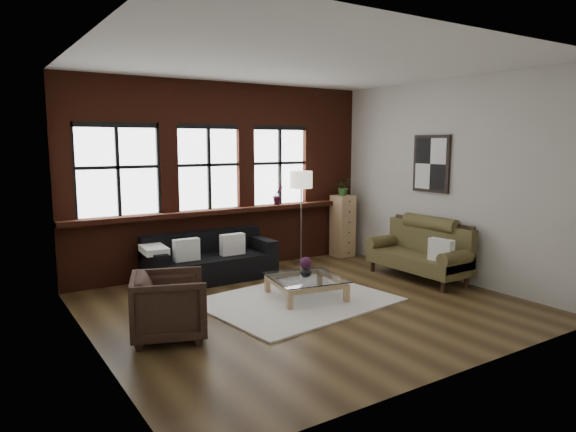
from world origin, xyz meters
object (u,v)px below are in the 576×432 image
coffee_table (306,288)px  drawer_chest (343,226)px  vase (306,271)px  floor_lamp (301,214)px  vintage_settee (418,250)px  dark_sofa (210,257)px  armchair (169,306)px

coffee_table → drawer_chest: bearing=40.7°
vase → drawer_chest: bearing=40.7°
floor_lamp → vintage_settee: bearing=-62.0°
dark_sofa → coffee_table: dark_sofa is taller
vintage_settee → armchair: vintage_settee is taller
coffee_table → drawer_chest: drawer_chest is taller
vase → floor_lamp: bearing=57.5°
vintage_settee → floor_lamp: 2.18m
armchair → vase: size_ratio=4.93×
armchair → drawer_chest: bearing=-43.1°
dark_sofa → vintage_settee: vintage_settee is taller
armchair → floor_lamp: 3.94m
vintage_settee → drawer_chest: bearing=88.6°
drawer_chest → floor_lamp: 1.10m
dark_sofa → armchair: 2.47m
dark_sofa → vase: bearing=-66.4°
armchair → drawer_chest: 4.87m
vintage_settee → vase: 2.13m
vintage_settee → vase: bearing=176.9°
coffee_table → vase: vase is taller
dark_sofa → drawer_chest: (2.89, 0.22, 0.22)m
coffee_table → vase: size_ratio=5.79×
drawer_chest → dark_sofa: bearing=-175.6°
floor_lamp → vase: bearing=-122.5°
vintage_settee → floor_lamp: size_ratio=0.96×
coffee_table → drawer_chest: 2.90m
vintage_settee → floor_lamp: floor_lamp is taller
vintage_settee → armchair: bearing=-176.5°
floor_lamp → dark_sofa: bearing=-176.3°
vase → drawer_chest: size_ratio=0.14×
armchair → floor_lamp: bearing=-37.4°
armchair → floor_lamp: size_ratio=0.45×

